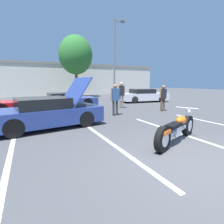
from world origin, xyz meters
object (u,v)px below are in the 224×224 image
object	(u,v)px
parked_car_right_row	(144,96)
spectator_by_show_car	(121,93)
tree_background	(76,55)
spectator_near_motorcycle	(163,96)
parked_car_mid_row	(65,100)
spectator_midground	(115,97)
show_car_hood_open	(48,113)
light_pole	(115,56)
motorcycle	(177,129)

from	to	relation	value
parked_car_right_row	spectator_by_show_car	distance (m)	4.61
tree_background	spectator_near_motorcycle	size ratio (longest dim) A/B	4.45
parked_car_mid_row	spectator_midground	size ratio (longest dim) A/B	2.53
show_car_hood_open	light_pole	bearing A→B (deg)	42.14
parked_car_mid_row	light_pole	bearing A→B (deg)	32.42
motorcycle	spectator_near_motorcycle	xyz separation A→B (m)	(3.61, 4.61, 0.54)
spectator_midground	spectator_by_show_car	bearing A→B (deg)	54.12
show_car_hood_open	parked_car_mid_row	world-z (taller)	show_car_hood_open
tree_background	motorcycle	size ratio (longest dim) A/B	2.91
tree_background	motorcycle	bearing A→B (deg)	-95.08
parked_car_mid_row	parked_car_right_row	bearing A→B (deg)	2.77
light_pole	spectator_midground	world-z (taller)	light_pole
tree_background	spectator_near_motorcycle	distance (m)	13.24
spectator_by_show_car	parked_car_right_row	bearing A→B (deg)	34.62
parked_car_right_row	spectator_midground	world-z (taller)	spectator_midground
motorcycle	spectator_near_motorcycle	bearing A→B (deg)	28.86
parked_car_mid_row	spectator_near_motorcycle	world-z (taller)	spectator_near_motorcycle
spectator_near_motorcycle	spectator_midground	xyz separation A→B (m)	(-3.28, 0.02, 0.05)
tree_background	spectator_near_motorcycle	bearing A→B (deg)	-80.46
motorcycle	show_car_hood_open	bearing A→B (deg)	108.97
light_pole	motorcycle	xyz separation A→B (m)	(-4.62, -13.11, -4.01)
spectator_near_motorcycle	spectator_by_show_car	size ratio (longest dim) A/B	0.90
motorcycle	parked_car_right_row	size ratio (longest dim) A/B	0.55
motorcycle	parked_car_right_row	world-z (taller)	parked_car_right_row
spectator_by_show_car	show_car_hood_open	bearing A→B (deg)	-147.23
spectator_by_show_car	spectator_midground	bearing A→B (deg)	-125.88
light_pole	parked_car_mid_row	xyz separation A→B (m)	(-6.15, -4.48, -3.88)
spectator_near_motorcycle	spectator_midground	size ratio (longest dim) A/B	0.95
parked_car_right_row	light_pole	bearing A→B (deg)	112.42
parked_car_mid_row	show_car_hood_open	bearing A→B (deg)	-111.87
show_car_hood_open	parked_car_right_row	bearing A→B (deg)	24.96
show_car_hood_open	parked_car_right_row	distance (m)	10.67
motorcycle	parked_car_mid_row	size ratio (longest dim) A/B	0.58
show_car_hood_open	spectator_midground	size ratio (longest dim) A/B	2.58
spectator_near_motorcycle	motorcycle	bearing A→B (deg)	-128.09
parked_car_right_row	parked_car_mid_row	xyz separation A→B (m)	(-7.22, -0.82, -0.03)
tree_background	spectator_by_show_car	distance (m)	10.92
parked_car_right_row	spectator_near_motorcycle	distance (m)	5.28
parked_car_right_row	spectator_midground	size ratio (longest dim) A/B	2.67
tree_background	spectator_by_show_car	bearing A→B (deg)	-87.71
parked_car_mid_row	spectator_midground	xyz separation A→B (m)	(1.85, -3.99, 0.46)
spectator_midground	light_pole	bearing A→B (deg)	63.14
parked_car_right_row	spectator_near_motorcycle	size ratio (longest dim) A/B	2.80
show_car_hood_open	spectator_near_motorcycle	world-z (taller)	show_car_hood_open
tree_background	spectator_by_show_car	xyz separation A→B (m)	(0.41, -10.23, -3.80)
tree_background	spectator_near_motorcycle	world-z (taller)	tree_background
show_car_hood_open	spectator_by_show_car	distance (m)	6.11
light_pole	tree_background	bearing A→B (deg)	128.07
light_pole	tree_background	xyz separation A→B (m)	(-3.10, 3.96, 0.46)
spectator_near_motorcycle	spectator_by_show_car	distance (m)	2.80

